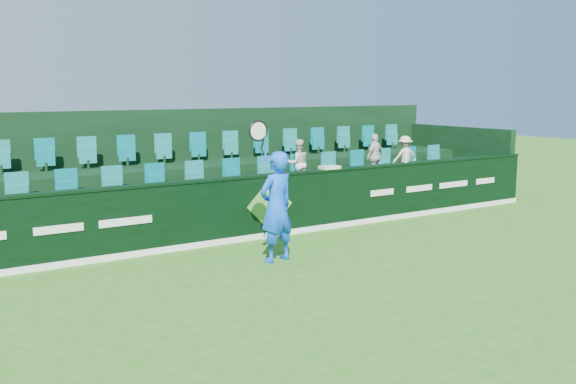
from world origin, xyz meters
TOP-DOWN VIEW (x-y plane):
  - ground at (0.00, 0.00)m, footprint 60.00×60.00m
  - sponsor_hoarding at (0.00, 4.00)m, footprint 16.00×0.25m
  - stand_tier_front at (0.00, 5.10)m, footprint 16.00×2.00m
  - stand_tier_back at (0.00, 7.00)m, footprint 16.00×1.80m
  - stand_rear at (0.00, 7.44)m, footprint 16.00×4.10m
  - seat_row_front at (0.00, 5.50)m, footprint 13.50×0.50m
  - seat_row_back at (0.00, 7.30)m, footprint 13.50×0.50m
  - tennis_player at (-0.85, 2.24)m, footprint 1.06×0.61m
  - spectator_left at (1.53, 5.12)m, footprint 0.63×0.53m
  - spectator_middle at (3.90, 5.12)m, footprint 0.75×0.49m
  - spectator_right at (4.94, 5.12)m, footprint 0.77×0.54m
  - towel at (1.63, 4.00)m, footprint 0.44×0.28m
  - drinks_bottle at (3.93, 4.00)m, footprint 0.07×0.07m

SIDE VIEW (x-z plane):
  - ground at x=0.00m, z-range 0.00..0.00m
  - stand_tier_front at x=0.00m, z-range 0.00..0.80m
  - stand_tier_back at x=0.00m, z-range 0.00..1.30m
  - sponsor_hoarding at x=0.00m, z-range 0.00..1.35m
  - tennis_player at x=-0.85m, z-range -0.30..2.34m
  - seat_row_front at x=0.00m, z-range 0.80..1.40m
  - stand_rear at x=0.00m, z-range -0.08..2.52m
  - spectator_right at x=4.94m, z-range 0.80..1.89m
  - spectator_left at x=1.53m, z-range 0.80..1.94m
  - towel at x=1.63m, z-range 1.35..1.42m
  - spectator_middle at x=3.90m, z-range 0.80..1.99m
  - drinks_bottle at x=3.93m, z-range 1.35..1.57m
  - seat_row_back at x=0.00m, z-range 1.30..1.90m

